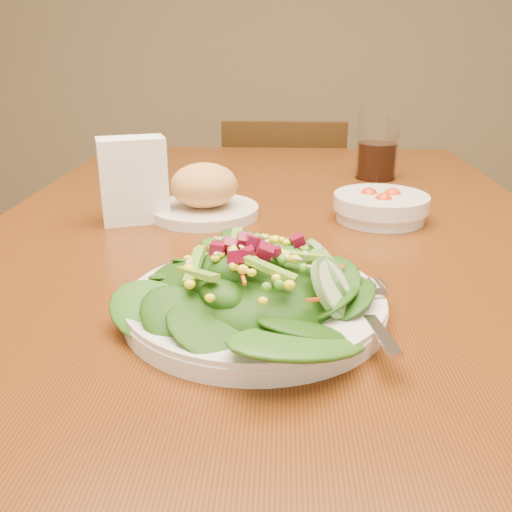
# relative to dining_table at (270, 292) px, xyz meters

# --- Properties ---
(dining_table) EXTENTS (0.90, 1.40, 0.75)m
(dining_table) POSITION_rel_dining_table_xyz_m (0.00, 0.00, 0.00)
(dining_table) COLOR #572E0C
(dining_table) RESTS_ON ground_plane
(chair_far) EXTENTS (0.37, 0.38, 0.80)m
(chair_far) POSITION_rel_dining_table_xyz_m (0.02, 0.92, -0.22)
(chair_far) COLOR black
(chair_far) RESTS_ON ground_plane
(salad_plate) EXTENTS (0.28, 0.28, 0.08)m
(salad_plate) POSITION_rel_dining_table_xyz_m (-0.00, -0.28, 0.13)
(salad_plate) COLOR silver
(salad_plate) RESTS_ON dining_table
(bread_plate) EXTENTS (0.18, 0.18, 0.09)m
(bread_plate) POSITION_rel_dining_table_xyz_m (-0.11, 0.07, 0.14)
(bread_plate) COLOR silver
(bread_plate) RESTS_ON dining_table
(tomato_bowl) EXTENTS (0.15, 0.15, 0.05)m
(tomato_bowl) POSITION_rel_dining_table_xyz_m (0.17, 0.07, 0.12)
(tomato_bowl) COLOR silver
(tomato_bowl) RESTS_ON dining_table
(drinking_glass) EXTENTS (0.08, 0.08, 0.15)m
(drinking_glass) POSITION_rel_dining_table_xyz_m (0.21, 0.36, 0.16)
(drinking_glass) COLOR silver
(drinking_glass) RESTS_ON dining_table
(napkin_holder) EXTENTS (0.11, 0.09, 0.13)m
(napkin_holder) POSITION_rel_dining_table_xyz_m (-0.22, 0.05, 0.17)
(napkin_holder) COLOR white
(napkin_holder) RESTS_ON dining_table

